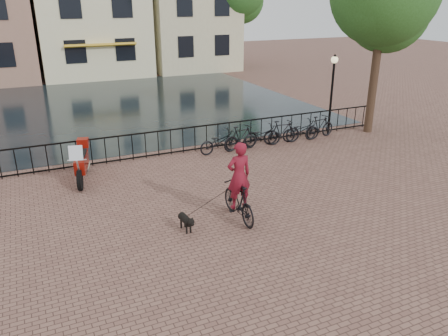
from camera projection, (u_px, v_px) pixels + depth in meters
name	position (u px, v px, depth m)	size (l,w,h in m)	color
ground	(276.00, 257.00, 10.31)	(100.00, 100.00, 0.00)	brown
canal_water	(121.00, 105.00, 24.99)	(20.00, 20.00, 0.00)	black
railing	(171.00, 142.00, 16.92)	(20.00, 0.05, 1.02)	black
lamp_post	(333.00, 82.00, 18.67)	(0.30, 0.30, 3.45)	black
cyclist	(239.00, 186.00, 11.74)	(0.82, 1.91, 2.61)	black
dog	(186.00, 222.00, 11.41)	(0.32, 0.78, 0.51)	black
motorcycle	(81.00, 158.00, 14.40)	(1.01, 2.24, 1.55)	maroon
parked_bike_0	(219.00, 142.00, 17.12)	(0.60, 1.72, 0.90)	black
parked_bike_1	(241.00, 138.00, 17.47)	(0.47, 1.66, 1.00)	black
parked_bike_2	(262.00, 136.00, 17.85)	(0.60, 1.72, 0.90)	black
parked_bike_3	(282.00, 132.00, 18.20)	(0.47, 1.66, 1.00)	black
parked_bike_4	(301.00, 131.00, 18.58)	(0.60, 1.72, 0.90)	black
parked_bike_5	(319.00, 127.00, 18.93)	(0.47, 1.66, 1.00)	black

